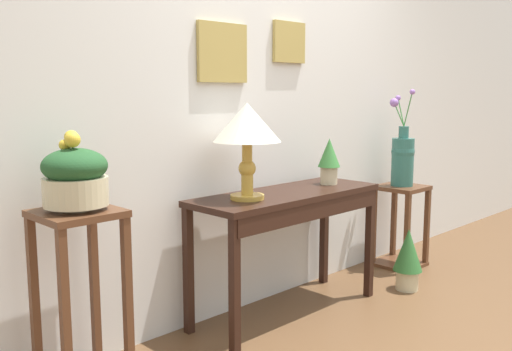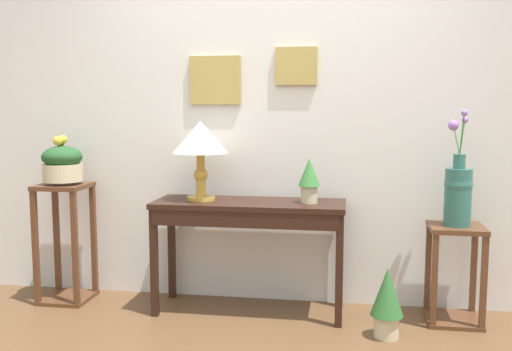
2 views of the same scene
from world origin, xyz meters
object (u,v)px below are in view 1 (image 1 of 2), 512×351
table_lamp (247,127)px  pedestal_stand_left (81,304)px  potted_plant_floor (408,256)px  pedestal_stand_right (400,226)px  potted_plant_on_console (329,159)px  flower_vase_tall_right (403,156)px  console_table (290,209)px  planter_bowl_wide_left (75,177)px

table_lamp → pedestal_stand_left: (-0.99, 0.02, -0.73)m
potted_plant_floor → pedestal_stand_right: bearing=36.8°
table_lamp → potted_plant_on_console: 0.75m
flower_vase_tall_right → potted_plant_on_console: bearing=-178.5°
pedestal_stand_left → flower_vase_tall_right: (2.63, 0.01, 0.44)m
potted_plant_on_console → pedestal_stand_right: potted_plant_on_console is taller
pedestal_stand_left → potted_plant_floor: size_ratio=1.96×
console_table → potted_plant_floor: console_table is taller
flower_vase_tall_right → potted_plant_floor: 0.83m
table_lamp → potted_plant_floor: (1.21, -0.30, -0.91)m
table_lamp → pedestal_stand_right: size_ratio=0.84×
pedestal_stand_left → pedestal_stand_right: bearing=0.1°
table_lamp → pedestal_stand_right: (1.64, 0.02, -0.83)m
planter_bowl_wide_left → console_table: bearing=-1.8°
planter_bowl_wide_left → potted_plant_floor: planter_bowl_wide_left is taller
table_lamp → potted_plant_floor: 1.54m
pedestal_stand_left → flower_vase_tall_right: bearing=0.1°
console_table → planter_bowl_wide_left: (-1.32, 0.04, 0.33)m
console_table → potted_plant_floor: 1.01m
console_table → pedestal_stand_right: (1.32, 0.05, -0.33)m
console_table → table_lamp: table_lamp is taller
potted_plant_on_console → pedestal_stand_right: 1.10m
console_table → flower_vase_tall_right: size_ratio=1.74×
planter_bowl_wide_left → potted_plant_floor: 2.34m
planter_bowl_wide_left → flower_vase_tall_right: bearing=0.1°
flower_vase_tall_right → pedestal_stand_right: bearing=-75.0°
console_table → planter_bowl_wide_left: size_ratio=3.70×
planter_bowl_wide_left → potted_plant_floor: bearing=-8.3°
table_lamp → flower_vase_tall_right: 1.67m
console_table → potted_plant_on_console: (0.39, 0.02, 0.26)m
console_table → potted_plant_floor: size_ratio=2.95×
pedestal_stand_right → flower_vase_tall_right: bearing=105.0°
pedestal_stand_left → planter_bowl_wide_left: 0.56m
console_table → flower_vase_tall_right: flower_vase_tall_right is taller
pedestal_stand_left → planter_bowl_wide_left: bearing=160.4°
flower_vase_tall_right → potted_plant_floor: (-0.44, -0.33, -0.62)m
pedestal_stand_right → potted_plant_on_console: bearing=-178.6°
pedestal_stand_right → potted_plant_floor: (-0.44, -0.33, -0.08)m
table_lamp → pedestal_stand_right: table_lamp is taller
potted_plant_floor → console_table: bearing=162.3°
pedestal_stand_right → table_lamp: bearing=-179.2°
pedestal_stand_left → planter_bowl_wide_left: planter_bowl_wide_left is taller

